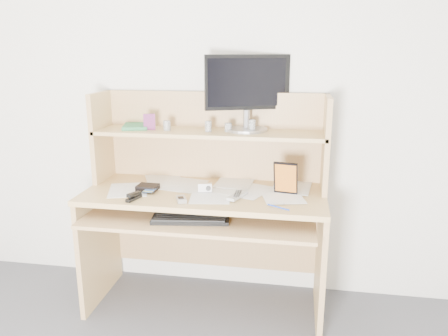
% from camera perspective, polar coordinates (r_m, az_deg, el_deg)
% --- Properties ---
extents(back_wall, '(3.60, 0.04, 2.50)m').
position_cam_1_polar(back_wall, '(2.76, -1.25, 8.94)').
color(back_wall, silver).
rests_on(back_wall, floor).
extents(desk, '(1.40, 0.70, 1.30)m').
position_cam_1_polar(desk, '(2.65, -2.17, -3.67)').
color(desk, tan).
rests_on(desk, floor).
extents(paper_clutter, '(1.32, 0.54, 0.01)m').
position_cam_1_polar(paper_clutter, '(2.55, -2.55, -2.99)').
color(paper_clutter, white).
rests_on(paper_clutter, desk).
extents(keyboard, '(0.43, 0.20, 0.03)m').
position_cam_1_polar(keyboard, '(2.39, -4.39, -6.57)').
color(keyboard, black).
rests_on(keyboard, desk).
extents(tv_remote, '(0.10, 0.17, 0.02)m').
position_cam_1_polar(tv_remote, '(2.43, 1.78, -3.62)').
color(tv_remote, '#A1A19C').
rests_on(tv_remote, paper_clutter).
extents(flip_phone, '(0.08, 0.10, 0.02)m').
position_cam_1_polar(flip_phone, '(2.39, -5.60, -3.98)').
color(flip_phone, '#B0B0B2').
rests_on(flip_phone, paper_clutter).
extents(stapler, '(0.06, 0.12, 0.04)m').
position_cam_1_polar(stapler, '(2.45, -11.72, -3.57)').
color(stapler, black).
rests_on(stapler, paper_clutter).
extents(wallet, '(0.12, 0.10, 0.03)m').
position_cam_1_polar(wallet, '(2.59, -9.94, -2.51)').
color(wallet, black).
rests_on(wallet, paper_clutter).
extents(sticky_note_pad, '(0.09, 0.09, 0.01)m').
position_cam_1_polar(sticky_note_pad, '(2.66, -9.54, -2.43)').
color(sticky_note_pad, yellow).
rests_on(sticky_note_pad, desk).
extents(digital_camera, '(0.08, 0.04, 0.05)m').
position_cam_1_polar(digital_camera, '(2.53, -2.49, -2.55)').
color(digital_camera, silver).
rests_on(digital_camera, paper_clutter).
extents(game_case, '(0.13, 0.04, 0.19)m').
position_cam_1_polar(game_case, '(2.48, 8.05, -1.31)').
color(game_case, black).
rests_on(game_case, paper_clutter).
extents(blue_pen, '(0.12, 0.08, 0.01)m').
position_cam_1_polar(blue_pen, '(2.29, 7.10, -5.11)').
color(blue_pen, '#1739B0').
rests_on(blue_pen, paper_clutter).
extents(card_box, '(0.07, 0.04, 0.10)m').
position_cam_1_polar(card_box, '(2.68, -9.73, 5.96)').
color(card_box, maroon).
rests_on(card_box, desk).
extents(shelf_book, '(0.20, 0.24, 0.02)m').
position_cam_1_polar(shelf_book, '(2.77, -11.43, 5.36)').
color(shelf_book, '#307A4D').
rests_on(shelf_book, desk).
extents(chip_stack_a, '(0.04, 0.04, 0.06)m').
position_cam_1_polar(chip_stack_a, '(2.65, -7.45, 5.52)').
color(chip_stack_a, black).
rests_on(chip_stack_a, desk).
extents(chip_stack_b, '(0.05, 0.05, 0.06)m').
position_cam_1_polar(chip_stack_b, '(2.59, -2.07, 5.46)').
color(chip_stack_b, white).
rests_on(chip_stack_b, desk).
extents(chip_stack_c, '(0.05, 0.05, 0.05)m').
position_cam_1_polar(chip_stack_c, '(2.58, 0.55, 5.33)').
color(chip_stack_c, black).
rests_on(chip_stack_c, desk).
extents(chip_stack_d, '(0.05, 0.05, 0.07)m').
position_cam_1_polar(chip_stack_d, '(2.58, 3.67, 5.52)').
color(chip_stack_d, white).
rests_on(chip_stack_d, desk).
extents(monitor, '(0.49, 0.27, 0.44)m').
position_cam_1_polar(monitor, '(2.62, 3.05, 10.08)').
color(monitor, '#9E9DA2').
rests_on(monitor, desk).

